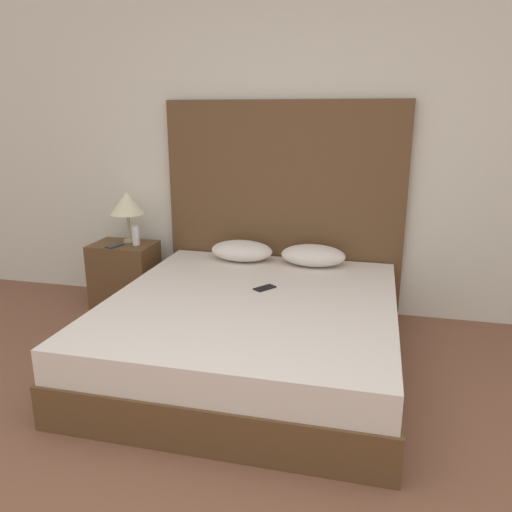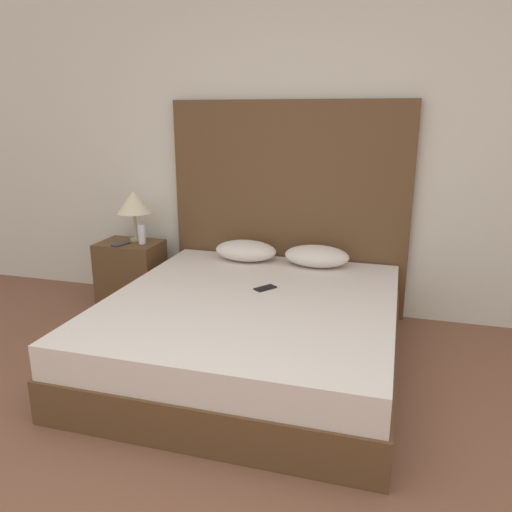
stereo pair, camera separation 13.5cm
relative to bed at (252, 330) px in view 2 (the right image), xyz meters
name	(u,v)px [view 2 (the right image)]	position (x,y,z in m)	size (l,w,h in m)	color
wall_back	(306,145)	(0.12, 1.09, 1.13)	(10.00, 0.06, 2.70)	silver
bed	(252,330)	(0.00, 0.00, 0.00)	(1.83, 1.99, 0.45)	brown
headboard	(288,209)	(0.00, 1.02, 0.62)	(1.92, 0.05, 1.69)	brown
pillow_left	(246,251)	(-0.29, 0.79, 0.31)	(0.50, 0.30, 0.16)	silver
pillow_right	(317,256)	(0.29, 0.79, 0.31)	(0.50, 0.30, 0.16)	silver
phone_on_bed	(265,288)	(0.04, 0.19, 0.23)	(0.15, 0.16, 0.01)	black
nightstand	(131,273)	(-1.30, 0.74, 0.05)	(0.51, 0.38, 0.54)	brown
table_lamp	(134,203)	(-1.27, 0.81, 0.64)	(0.29, 0.29, 0.42)	tan
phone_on_nightstand	(121,244)	(-1.32, 0.64, 0.32)	(0.11, 0.16, 0.01)	#232328
toiletry_bottle	(142,234)	(-1.17, 0.73, 0.40)	(0.06, 0.06, 0.16)	silver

